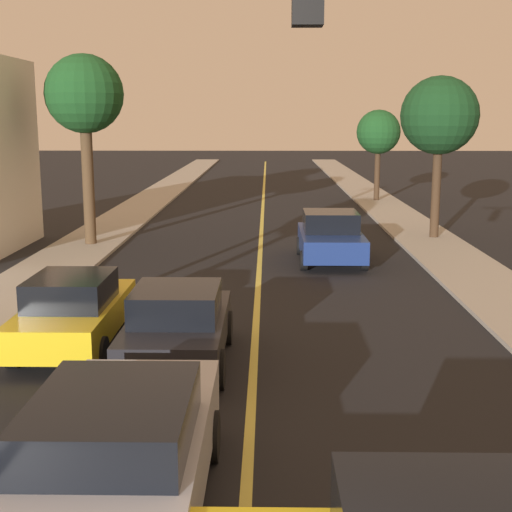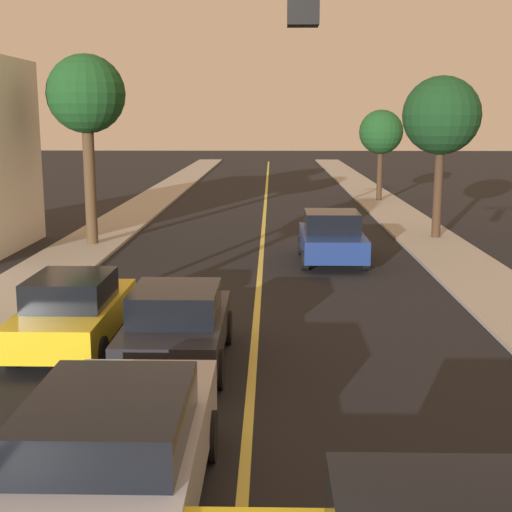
% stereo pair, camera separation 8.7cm
% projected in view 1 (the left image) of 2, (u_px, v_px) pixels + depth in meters
% --- Properties ---
extents(road_surface, '(10.33, 80.00, 0.01)m').
position_uv_depth(road_surface, '(263.00, 203.00, 39.65)').
color(road_surface, black).
rests_on(road_surface, ground).
extents(sidewalk_left, '(2.50, 80.00, 0.12)m').
position_uv_depth(sidewalk_left, '(148.00, 202.00, 39.74)').
color(sidewalk_left, '#9E998E').
rests_on(sidewalk_left, ground).
extents(sidewalk_right, '(2.50, 80.00, 0.12)m').
position_uv_depth(sidewalk_right, '(378.00, 202.00, 39.53)').
color(sidewalk_right, '#9E998E').
rests_on(sidewalk_right, ground).
extents(car_near_lane_front, '(2.09, 5.07, 1.66)m').
position_uv_depth(car_near_lane_front, '(118.00, 457.00, 8.13)').
color(car_near_lane_front, '#A5A8B2').
rests_on(car_near_lane_front, ground).
extents(car_near_lane_second, '(1.93, 4.06, 1.55)m').
position_uv_depth(car_near_lane_second, '(178.00, 325.00, 13.53)').
color(car_near_lane_second, black).
rests_on(car_near_lane_second, ground).
extents(car_outer_lane_second, '(1.88, 4.26, 1.53)m').
position_uv_depth(car_outer_lane_second, '(74.00, 311.00, 14.63)').
color(car_outer_lane_second, gold).
rests_on(car_outer_lane_second, ground).
extents(car_far_oncoming, '(2.10, 4.18, 1.65)m').
position_uv_depth(car_far_oncoming, '(331.00, 237.00, 23.32)').
color(car_far_oncoming, navy).
rests_on(car_far_oncoming, ground).
extents(tree_left_far, '(2.78, 2.78, 6.77)m').
position_uv_depth(tree_left_far, '(84.00, 97.00, 25.21)').
color(tree_left_far, '#4C3823').
rests_on(tree_left_far, ground).
extents(tree_right_near, '(2.94, 2.94, 6.10)m').
position_uv_depth(tree_right_near, '(440.00, 117.00, 26.78)').
color(tree_right_near, '#3D2B1C').
rests_on(tree_right_near, ground).
extents(tree_right_far, '(2.43, 2.43, 4.99)m').
position_uv_depth(tree_right_far, '(378.00, 133.00, 39.33)').
color(tree_right_far, '#3D2B1C').
rests_on(tree_right_far, ground).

